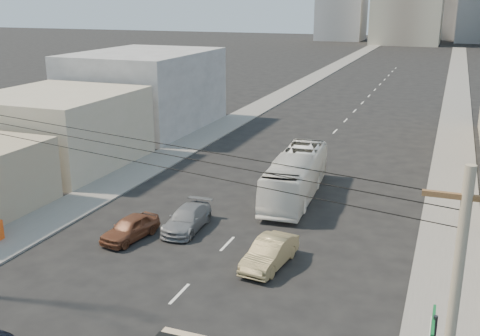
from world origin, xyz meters
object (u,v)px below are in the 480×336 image
Objects in this scene: sedan_brown at (130,228)px; city_bus at (295,176)px; sedan_grey at (187,219)px; sedan_tan at (270,253)px.

city_bus is at bearing 65.48° from sedan_brown.
city_bus is 2.81× the size of sedan_brown.
sedan_grey is (-4.52, -7.81, -0.89)m from city_bus.
sedan_tan is 0.96× the size of sedan_grey.
sedan_grey is at bearing 161.65° from sedan_tan.
city_bus reaches higher than sedan_grey.
city_bus is 9.07m from sedan_grey.
sedan_brown is at bearing -137.49° from sedan_grey.
sedan_brown is 3.44m from sedan_grey.
sedan_tan reaches higher than sedan_brown.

